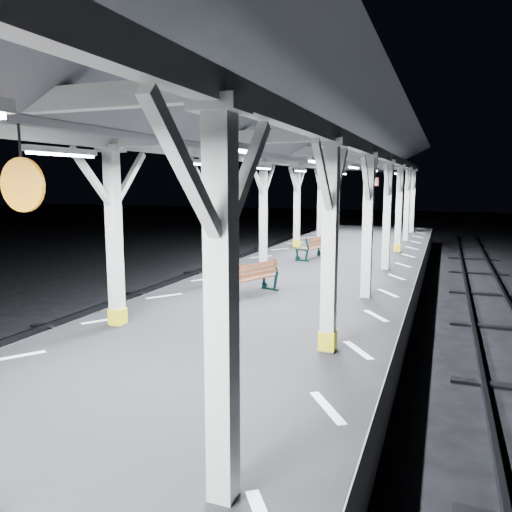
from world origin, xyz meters
The scene contains 7 objects.
ground centered at (0.00, 0.00, 0.00)m, with size 120.00×120.00×0.00m, color black.
platform centered at (0.00, 0.00, 0.50)m, with size 6.00×50.00×1.00m, color black.
hazard_stripes_left centered at (-2.45, 0.00, 1.00)m, with size 1.00×48.00×0.01m, color silver.
hazard_stripes_right centered at (2.45, 0.00, 1.00)m, with size 1.00×48.00×0.01m, color silver.
canopy centered at (0.00, -0.02, 4.56)m, with size 5.40×49.00×4.65m.
bench_mid centered at (-0.56, 5.28, 1.43)m, with size 1.07×1.57×0.80m.
bench_far centered at (-0.53, 11.28, 1.43)m, with size 0.95×1.57×0.80m.
Camera 1 is at (3.65, -5.56, 3.68)m, focal length 35.00 mm.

